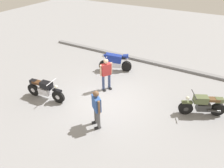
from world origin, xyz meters
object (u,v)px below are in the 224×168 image
motorcycle_blue_sportbike (115,61)px  person_in_red_shirt (106,72)px  motorcycle_olive_vintage (203,105)px  person_in_blue_shirt (97,107)px  motorcycle_black_cruiser (45,90)px

motorcycle_blue_sportbike → person_in_red_shirt: bearing=82.4°
motorcycle_blue_sportbike → motorcycle_olive_vintage: 5.39m
person_in_red_shirt → person_in_blue_shirt: bearing=-34.5°
motorcycle_blue_sportbike → motorcycle_olive_vintage: motorcycle_blue_sportbike is taller
motorcycle_blue_sportbike → person_in_red_shirt: (0.54, -1.97, 0.40)m
motorcycle_black_cruiser → person_in_red_shirt: bearing=38.3°
motorcycle_olive_vintage → person_in_red_shirt: person_in_red_shirt is taller
motorcycle_blue_sportbike → person_in_red_shirt: size_ratio=1.08×
motorcycle_blue_sportbike → motorcycle_olive_vintage: bearing=138.9°
motorcycle_blue_sportbike → person_in_blue_shirt: size_ratio=1.09×
motorcycle_blue_sportbike → motorcycle_olive_vintage: (5.12, -1.68, -0.11)m
motorcycle_blue_sportbike → motorcycle_black_cruiser: 4.37m
motorcycle_black_cruiser → motorcycle_blue_sportbike: bearing=62.6°
person_in_red_shirt → motorcycle_black_cruiser: bearing=-102.5°
motorcycle_blue_sportbike → person_in_red_shirt: 2.09m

